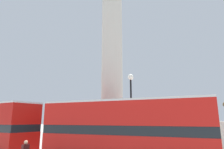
# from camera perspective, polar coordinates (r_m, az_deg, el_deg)

# --- Properties ---
(monument_column) EXTENTS (5.59, 5.59, 22.69)m
(monument_column) POSITION_cam_1_polar(r_m,az_deg,el_deg) (20.84, 0.00, 3.75)
(monument_column) COLOR beige
(monument_column) RESTS_ON ground_plane
(bus_a) EXTENTS (10.92, 3.55, 4.20)m
(bus_a) POSITION_cam_1_polar(r_m,az_deg,el_deg) (13.12, 3.26, -15.58)
(bus_a) COLOR red
(bus_a) RESTS_ON ground_plane
(street_lamp) EXTENTS (0.48, 0.48, 6.62)m
(street_lamp) POSITION_cam_1_polar(r_m,az_deg,el_deg) (16.06, 5.51, -8.98)
(street_lamp) COLOR black
(street_lamp) RESTS_ON ground_plane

